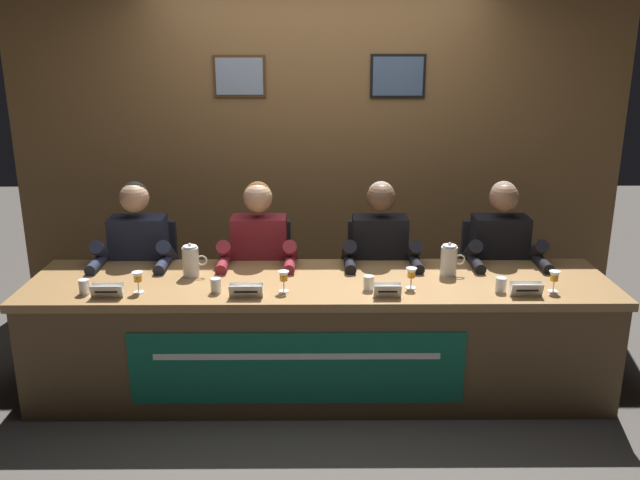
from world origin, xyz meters
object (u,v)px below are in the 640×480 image
at_px(water_cup_far_left, 84,287).
at_px(nameplate_center_left, 246,291).
at_px(panelist_center_right, 380,261).
at_px(juice_glass_far_left, 138,278).
at_px(water_cup_center_right, 369,284).
at_px(chair_far_right, 491,289).
at_px(water_cup_far_right, 501,286).
at_px(panelist_far_right, 502,260).
at_px(chair_center_right, 377,289).
at_px(juice_glass_center_left, 284,277).
at_px(water_pitcher_left_side, 191,261).
at_px(panelist_center_left, 259,261).
at_px(nameplate_far_right, 527,289).
at_px(chair_far_left, 147,290).
at_px(nameplate_far_left, 107,291).
at_px(water_pitcher_right_side, 449,260).
at_px(conference_table, 320,321).
at_px(chair_center_left, 262,289).
at_px(water_cup_center_left, 216,286).
at_px(juice_glass_center_right, 411,274).
at_px(juice_glass_far_right, 554,277).
at_px(nameplate_center_right, 387,291).

height_order(water_cup_far_left, nameplate_center_left, water_cup_far_left).
bearing_deg(panelist_center_right, juice_glass_far_left, -158.00).
relative_size(water_cup_center_right, chair_far_right, 0.09).
bearing_deg(water_cup_far_right, panelist_far_right, 74.29).
xyz_separation_m(water_cup_far_left, chair_center_right, (1.74, 0.80, -0.32)).
distance_m(juice_glass_center_left, water_pitcher_left_side, 0.64).
bearing_deg(juice_glass_far_left, chair_far_right, 19.23).
height_order(panelist_center_left, nameplate_far_right, panelist_center_left).
bearing_deg(juice_glass_center_left, chair_far_left, 142.02).
distance_m(nameplate_far_left, water_pitcher_left_side, 0.54).
bearing_deg(nameplate_center_left, water_cup_far_left, 176.03).
bearing_deg(water_pitcher_right_side, conference_table, -166.42).
xyz_separation_m(conference_table, juice_glass_center_left, (-0.21, -0.08, 0.31)).
xyz_separation_m(chair_center_left, water_cup_far_right, (1.43, -0.78, 0.32)).
bearing_deg(panelist_center_left, water_cup_center_left, -108.55).
height_order(chair_far_left, water_pitcher_left_side, water_pitcher_left_side).
relative_size(juice_glass_far_left, chair_center_right, 0.14).
bearing_deg(water_cup_center_left, chair_far_right, 23.60).
height_order(chair_center_right, nameplate_far_right, chair_center_right).
height_order(chair_far_right, nameplate_far_right, chair_far_right).
bearing_deg(chair_center_left, water_pitcher_left_side, -127.50).
bearing_deg(chair_center_right, juice_glass_center_left, -128.22).
bearing_deg(nameplate_center_left, juice_glass_center_right, 8.37).
height_order(water_cup_far_left, chair_center_left, chair_center_left).
distance_m(juice_glass_far_left, panelist_far_right, 2.31).
bearing_deg(panelist_far_right, juice_glass_far_right, -76.74).
distance_m(panelist_center_left, chair_center_right, 0.87).
bearing_deg(panelist_center_right, water_cup_center_left, -149.57).
xyz_separation_m(juice_glass_center_left, water_pitcher_right_side, (1.00, 0.27, 0.01)).
bearing_deg(chair_far_right, water_cup_far_right, -101.85).
xyz_separation_m(panelist_center_left, water_cup_center_right, (0.68, -0.55, 0.05)).
bearing_deg(chair_center_left, conference_table, -60.09).
height_order(water_cup_center_right, water_cup_far_right, same).
height_order(nameplate_center_left, water_pitcher_left_side, water_pitcher_left_side).
xyz_separation_m(chair_center_left, juice_glass_far_right, (1.74, -0.78, 0.37)).
bearing_deg(chair_center_right, chair_far_right, 0.00).
bearing_deg(panelist_far_right, water_pitcher_left_side, -171.31).
height_order(nameplate_center_left, water_cup_far_right, water_cup_far_right).
bearing_deg(nameplate_center_right, juice_glass_center_right, 42.96).
distance_m(water_cup_far_left, panelist_center_left, 1.12).
distance_m(water_cup_center_left, panelist_center_right, 1.16).
relative_size(nameplate_center_right, water_pitcher_left_side, 0.73).
height_order(juice_glass_far_left, water_pitcher_right_side, water_pitcher_right_side).
xyz_separation_m(nameplate_far_left, nameplate_center_left, (0.78, -0.00, 0.00)).
bearing_deg(conference_table, nameplate_center_right, -24.88).
bearing_deg(panelist_far_right, chair_center_left, 172.89).
bearing_deg(water_cup_far_right, conference_table, 174.73).
relative_size(juice_glass_center_right, water_pitcher_left_side, 0.59).
xyz_separation_m(nameplate_center_right, water_cup_far_right, (0.66, 0.08, -0.00)).
xyz_separation_m(chair_far_right, water_pitcher_right_side, (-0.41, -0.50, 0.38)).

